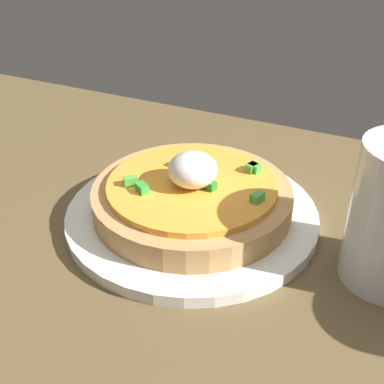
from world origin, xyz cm
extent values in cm
cube|color=brown|center=(0.00, 0.00, 1.19)|extent=(104.06, 69.49, 2.38)
cylinder|color=white|center=(-4.99, -9.26, 2.95)|extent=(24.46, 24.46, 1.14)
cylinder|color=tan|center=(-4.99, -9.26, 4.75)|extent=(19.15, 19.15, 2.46)
cylinder|color=#F9A136|center=(-4.99, -9.26, 6.28)|extent=(16.18, 16.18, 0.60)
ellipsoid|color=white|center=(-5.23, -8.92, 8.20)|extent=(4.59, 4.59, 3.23)
cube|color=green|center=(-9.33, -13.73, 6.98)|extent=(1.15, 1.46, 0.80)
cube|color=#55B84F|center=(-11.60, -8.79, 6.98)|extent=(1.16, 1.47, 0.80)
cube|color=green|center=(-2.64, -11.45, 6.98)|extent=(1.44, 1.10, 0.80)
cube|color=#55B53E|center=(-0.03, -6.44, 6.98)|extent=(1.48, 1.46, 0.80)
cube|color=#26842A|center=(-6.93, -8.93, 6.98)|extent=(1.47, 1.16, 0.80)
cube|color=green|center=(-3.45, -11.18, 6.98)|extent=(1.25, 1.49, 0.80)
cube|color=green|center=(-9.55, -13.79, 6.98)|extent=(1.48, 1.21, 0.80)
cube|color=green|center=(-1.61, -5.78, 6.98)|extent=(1.51, 1.35, 0.80)
camera|label=1|loc=(-22.18, 26.91, 30.42)|focal=46.29mm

